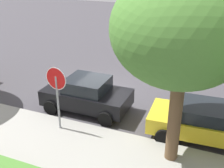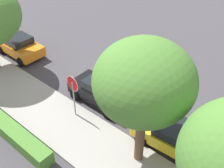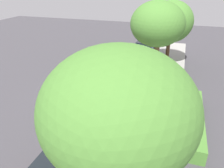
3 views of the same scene
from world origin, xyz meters
name	(u,v)px [view 3 (image 3 of 3)]	position (x,y,z in m)	size (l,w,h in m)	color
ground_plane	(87,94)	(0.00, 0.00, 0.00)	(60.00, 60.00, 0.00)	#423F44
sidewalk_curb	(157,104)	(0.00, 5.04, 0.07)	(32.00, 3.14, 0.14)	#9E9B93
stop_sign	(145,78)	(0.21, 4.14, 1.89)	(0.89, 0.09, 2.70)	gray
parked_car_black	(116,88)	(-0.02, 2.21, 0.77)	(3.85, 2.11, 1.54)	black
parked_car_yellow	(136,64)	(-5.26, 2.46, 0.74)	(4.52, 2.25, 1.41)	yellow
parked_car_blue	(144,47)	(-10.87, 2.19, 0.71)	(4.33, 2.17, 1.38)	#2D479E
street_tree_near_corner	(118,110)	(7.57, 4.53, 4.04)	(4.66, 4.66, 5.97)	#422D1E
street_tree_mid_block	(171,22)	(-8.30, 4.92, 4.02)	(3.90, 3.90, 5.92)	#513823
street_tree_far	(157,24)	(-4.13, 4.15, 4.46)	(4.08, 4.08, 6.20)	brown
front_yard_hedge	(195,120)	(1.67, 7.35, 0.38)	(6.14, 0.79, 0.76)	#4C8433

